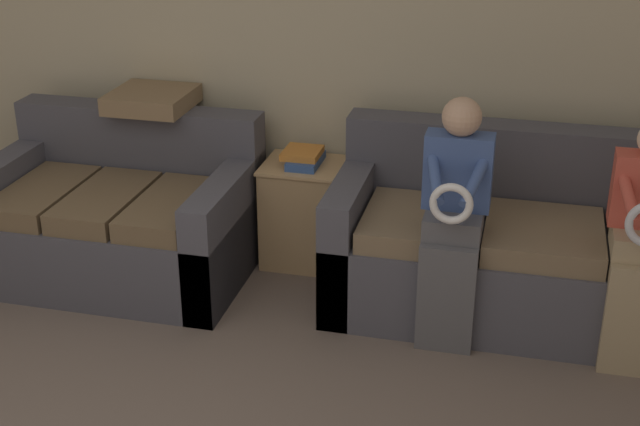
# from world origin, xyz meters

# --- Properties ---
(wall_back) EXTENTS (7.36, 0.06, 2.55)m
(wall_back) POSITION_xyz_m (0.00, 2.92, 1.27)
(wall_back) COLOR #BCB293
(wall_back) RESTS_ON ground_plane
(couch_main) EXTENTS (2.12, 0.86, 0.91)m
(couch_main) POSITION_xyz_m (1.58, 2.40, 0.33)
(couch_main) COLOR #4C4C56
(couch_main) RESTS_ON ground_plane
(couch_side) EXTENTS (1.45, 0.96, 0.86)m
(couch_side) POSITION_xyz_m (-0.71, 2.32, 0.31)
(couch_side) COLOR #4C4C56
(couch_side) RESTS_ON ground_plane
(child_left_seated) EXTENTS (0.32, 0.38, 1.20)m
(child_left_seated) POSITION_xyz_m (1.15, 2.05, 0.66)
(child_left_seated) COLOR #56565B
(child_left_seated) RESTS_ON ground_plane
(side_shelf) EXTENTS (0.45, 0.41, 0.60)m
(side_shelf) POSITION_xyz_m (0.26, 2.67, 0.31)
(side_shelf) COLOR tan
(side_shelf) RESTS_ON ground_plane
(book_stack) EXTENTS (0.21, 0.28, 0.08)m
(book_stack) POSITION_xyz_m (0.26, 2.67, 0.64)
(book_stack) COLOR #33569E
(book_stack) RESTS_ON side_shelf
(throw_pillow) EXTENTS (0.44, 0.44, 0.10)m
(throw_pillow) POSITION_xyz_m (-0.62, 2.66, 0.91)
(throw_pillow) COLOR #846B4C
(throw_pillow) RESTS_ON couch_side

